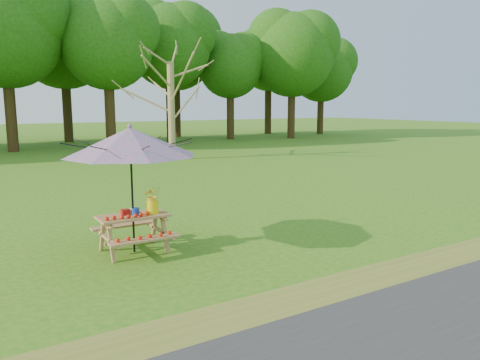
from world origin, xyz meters
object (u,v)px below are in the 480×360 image
flower_bucket (152,199)px  bare_tree (169,20)px  picnic_table (134,234)px  patio_umbrella (130,142)px

flower_bucket → bare_tree: bearing=64.9°
picnic_table → flower_bucket: size_ratio=2.75×
patio_umbrella → flower_bucket: size_ratio=5.11×
bare_tree → flower_bucket: (-5.86, -12.53, -5.39)m
patio_umbrella → bare_tree: bearing=63.6°
bare_tree → flower_bucket: bearing=-115.1°
bare_tree → patio_umbrella: bare_tree is taller
bare_tree → patio_umbrella: bearing=-116.4°
patio_umbrella → flower_bucket: 1.08m
bare_tree → flower_bucket: 14.84m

